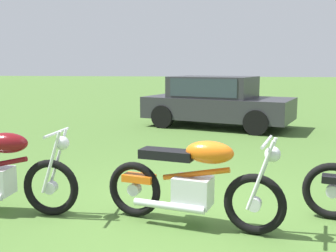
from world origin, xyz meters
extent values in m
plane|color=#476B2D|center=(0.00, 0.00, 0.00)|extent=(120.00, 120.00, 0.00)
torus|color=black|center=(-1.64, -0.32, 0.33)|extent=(0.66, 0.09, 0.66)
cylinder|color=silver|center=(-1.64, -0.32, 0.33)|extent=(0.14, 0.10, 0.14)
cylinder|color=silver|center=(-1.58, -0.23, 0.66)|extent=(0.27, 0.04, 0.72)
cylinder|color=silver|center=(-1.58, -0.41, 0.66)|extent=(0.27, 0.04, 0.72)
ellipsoid|color=maroon|center=(-2.16, -0.32, 0.84)|extent=(0.52, 0.26, 0.24)
cylinder|color=silver|center=(-1.54, -0.32, 0.98)|extent=(0.03, 0.64, 0.03)
sphere|color=silver|center=(-1.48, -0.32, 0.86)|extent=(0.16, 0.16, 0.16)
torus|color=black|center=(0.66, -0.52, 0.32)|extent=(0.65, 0.23, 0.65)
torus|color=black|center=(-0.68, -0.21, 0.32)|extent=(0.65, 0.23, 0.65)
cylinder|color=silver|center=(0.66, -0.52, 0.32)|extent=(0.16, 0.13, 0.14)
cylinder|color=silver|center=(-0.68, -0.21, 0.32)|extent=(0.16, 0.13, 0.14)
cylinder|color=silver|center=(0.74, -0.44, 0.65)|extent=(0.27, 0.10, 0.73)
cylinder|color=silver|center=(0.70, -0.62, 0.65)|extent=(0.27, 0.10, 0.73)
cube|color=silver|center=(0.01, -0.37, 0.38)|extent=(0.46, 0.38, 0.32)
cylinder|color=orange|center=(0.04, -0.37, 0.58)|extent=(0.74, 0.23, 0.22)
ellipsoid|color=orange|center=(0.19, -0.41, 0.83)|extent=(0.57, 0.37, 0.24)
cube|color=black|center=(-0.28, -0.30, 0.77)|extent=(0.64, 0.37, 0.10)
cube|color=orange|center=(-0.62, -0.22, 0.46)|extent=(0.39, 0.26, 0.08)
cylinder|color=silver|center=(0.76, -0.54, 0.98)|extent=(0.18, 0.63, 0.03)
sphere|color=silver|center=(0.82, -0.55, 0.86)|extent=(0.19, 0.19, 0.16)
cylinder|color=silver|center=(-0.24, -0.47, 0.24)|extent=(0.80, 0.26, 0.08)
torus|color=black|center=(1.56, 0.04, 0.33)|extent=(0.66, 0.25, 0.66)
cylinder|color=silver|center=(1.56, 0.04, 0.33)|extent=(0.16, 0.13, 0.14)
cube|color=#2D2D33|center=(0.10, 6.82, 0.55)|extent=(4.41, 3.00, 0.60)
cube|color=#2D2D33|center=(-0.04, 6.87, 1.13)|extent=(2.62, 2.25, 0.60)
cube|color=#2D3842|center=(-0.04, 6.87, 1.15)|extent=(2.32, 2.18, 0.48)
cylinder|color=black|center=(1.62, 7.22, 0.32)|extent=(0.68, 0.41, 0.64)
cylinder|color=black|center=(1.09, 5.60, 0.32)|extent=(0.68, 0.41, 0.64)
cylinder|color=black|center=(-0.89, 8.05, 0.32)|extent=(0.68, 0.41, 0.64)
cylinder|color=black|center=(-1.42, 6.43, 0.32)|extent=(0.68, 0.41, 0.64)
camera|label=1|loc=(0.36, -4.55, 1.73)|focal=42.87mm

